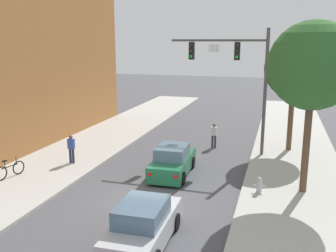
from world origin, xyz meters
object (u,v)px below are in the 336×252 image
at_px(fire_hydrant, 259,185).
at_px(car_lead_green, 173,161).
at_px(traffic_signal_mast, 238,69).
at_px(bicycle_leaning, 10,170).
at_px(pedestrian_crossing_road, 214,134).
at_px(pedestrian_sidewalk_left_walker, 71,147).
at_px(street_tree_nearest, 313,66).
at_px(street_tree_second, 294,69).
at_px(car_following_silver, 143,225).

bearing_deg(fire_hydrant, car_lead_green, 161.55).
bearing_deg(traffic_signal_mast, bicycle_leaning, -143.23).
xyz_separation_m(traffic_signal_mast, pedestrian_crossing_road, (-1.53, 1.07, -4.39)).
distance_m(car_lead_green, pedestrian_crossing_road, 5.80).
xyz_separation_m(pedestrian_sidewalk_left_walker, street_tree_nearest, (12.34, -0.58, 4.80)).
xyz_separation_m(pedestrian_sidewalk_left_walker, street_tree_second, (11.80, 6.42, 4.17)).
bearing_deg(street_tree_second, bicycle_leaning, -145.45).
height_order(car_lead_green, fire_hydrant, car_lead_green).
relative_size(pedestrian_crossing_road, street_tree_second, 0.24).
height_order(pedestrian_crossing_road, fire_hydrant, pedestrian_crossing_road).
bearing_deg(bicycle_leaning, pedestrian_crossing_road, 44.90).
height_order(car_following_silver, street_tree_second, street_tree_second).
height_order(fire_hydrant, street_tree_nearest, street_tree_nearest).
bearing_deg(pedestrian_crossing_road, pedestrian_sidewalk_left_walker, -140.21).
distance_m(pedestrian_sidewalk_left_walker, bicycle_leaning, 3.49).
xyz_separation_m(bicycle_leaning, street_tree_second, (13.59, 9.36, 4.69)).
distance_m(car_lead_green, street_tree_nearest, 8.30).
bearing_deg(car_following_silver, pedestrian_crossing_road, 89.00).
bearing_deg(pedestrian_crossing_road, car_following_silver, -91.00).
xyz_separation_m(street_tree_nearest, street_tree_second, (-0.54, 6.99, -0.63)).
distance_m(traffic_signal_mast, fire_hydrant, 7.99).
xyz_separation_m(car_following_silver, street_tree_second, (4.95, 13.25, 4.51)).
bearing_deg(bicycle_leaning, car_following_silver, -24.23).
relative_size(street_tree_nearest, street_tree_second, 1.11).
height_order(traffic_signal_mast, fire_hydrant, traffic_signal_mast).
height_order(traffic_signal_mast, street_tree_nearest, street_tree_nearest).
bearing_deg(bicycle_leaning, street_tree_nearest, 9.51).
xyz_separation_m(car_lead_green, street_tree_nearest, (6.47, -0.80, 5.14)).
xyz_separation_m(pedestrian_crossing_road, street_tree_nearest, (5.27, -6.47, 4.95)).
height_order(pedestrian_sidewalk_left_walker, fire_hydrant, pedestrian_sidewalk_left_walker).
height_order(car_lead_green, street_tree_nearest, street_tree_nearest).
bearing_deg(street_tree_second, pedestrian_crossing_road, -173.63).
bearing_deg(car_lead_green, car_following_silver, -82.14).
relative_size(pedestrian_crossing_road, street_tree_nearest, 0.21).
height_order(fire_hydrant, street_tree_second, street_tree_second).
bearing_deg(street_tree_nearest, street_tree_second, 94.43).
distance_m(traffic_signal_mast, bicycle_leaning, 13.82).
xyz_separation_m(car_lead_green, pedestrian_crossing_road, (1.20, 5.67, 0.19)).
relative_size(car_following_silver, street_tree_second, 0.62).
relative_size(bicycle_leaning, street_tree_second, 0.25).
height_order(car_following_silver, bicycle_leaning, car_following_silver).
bearing_deg(traffic_signal_mast, car_following_silver, -98.56).
distance_m(car_following_silver, bicycle_leaning, 9.48).
bearing_deg(car_following_silver, street_tree_nearest, 48.71).
bearing_deg(pedestrian_sidewalk_left_walker, car_following_silver, -44.94).
distance_m(bicycle_leaning, street_tree_nearest, 15.29).
height_order(traffic_signal_mast, pedestrian_crossing_road, traffic_signal_mast).
bearing_deg(car_lead_green, street_tree_second, 46.27).
distance_m(fire_hydrant, street_tree_second, 9.15).
bearing_deg(pedestrian_sidewalk_left_walker, car_lead_green, 2.17).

